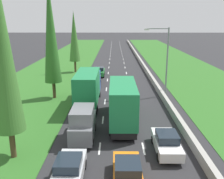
{
  "coord_description": "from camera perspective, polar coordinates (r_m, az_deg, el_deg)",
  "views": [
    {
      "loc": [
        -0.6,
        -3.36,
        9.89
      ],
      "look_at": [
        -0.91,
        32.44,
        0.12
      ],
      "focal_mm": 40.89,
      "sensor_mm": 36.0,
      "label": 1
    }
  ],
  "objects": [
    {
      "name": "ground_plane",
      "position": [
        64.13,
        1.04,
        6.39
      ],
      "size": [
        300.0,
        300.0,
        0.0
      ],
      "primitive_type": "plane",
      "color": "#28282B",
      "rests_on": "ground"
    },
    {
      "name": "grass_verge_left",
      "position": [
        65.24,
        -10.21,
        6.33
      ],
      "size": [
        14.0,
        140.0,
        0.04
      ],
      "primitive_type": "cube",
      "color": "#2D6623",
      "rests_on": "ground"
    },
    {
      "name": "grass_verge_right",
      "position": [
        65.84,
        13.7,
        6.21
      ],
      "size": [
        14.0,
        140.0,
        0.04
      ],
      "primitive_type": "cube",
      "color": "#2D6623",
      "rests_on": "ground"
    },
    {
      "name": "median_barrier",
      "position": [
        64.37,
        6.15,
        6.72
      ],
      "size": [
        0.44,
        120.0,
        0.85
      ],
      "primitive_type": "cube",
      "color": "#9E9B93",
      "rests_on": "ground"
    },
    {
      "name": "lane_markings",
      "position": [
        64.12,
        1.04,
        6.4
      ],
      "size": [
        3.64,
        116.0,
        0.01
      ],
      "color": "white",
      "rests_on": "ground"
    },
    {
      "name": "orange_sedan_centre_lane",
      "position": [
        16.49,
        3.47,
        -18.16
      ],
      "size": [
        1.82,
        4.5,
        1.64
      ],
      "color": "orange",
      "rests_on": "ground"
    },
    {
      "name": "silver_sedan_left_lane",
      "position": [
        16.99,
        -9.58,
        -17.26
      ],
      "size": [
        1.82,
        4.5,
        1.64
      ],
      "color": "silver",
      "rests_on": "ground"
    },
    {
      "name": "grey_van_left_lane",
      "position": [
        22.04,
        -6.5,
        -7.5
      ],
      "size": [
        1.96,
        4.9,
        2.82
      ],
      "color": "slate",
      "rests_on": "ground"
    },
    {
      "name": "green_box_truck_left_lane",
      "position": [
        30.16,
        -5.34,
        0.4
      ],
      "size": [
        2.46,
        9.4,
        4.18
      ],
      "color": "black",
      "rests_on": "ground"
    },
    {
      "name": "grey_sedan_left_lane",
      "position": [
        40.38,
        -3.92,
        2.24
      ],
      "size": [
        1.82,
        4.5,
        1.64
      ],
      "color": "slate",
      "rests_on": "ground"
    },
    {
      "name": "white_sedan_right_lane",
      "position": [
        20.43,
        12.07,
        -11.47
      ],
      "size": [
        1.82,
        4.5,
        1.64
      ],
      "color": "white",
      "rests_on": "ground"
    },
    {
      "name": "green_box_truck_centre_lane",
      "position": [
        24.95,
        2.33,
        -2.73
      ],
      "size": [
        2.46,
        9.4,
        4.18
      ],
      "color": "black",
      "rests_on": "ground"
    },
    {
      "name": "green_sedan_left_lane",
      "position": [
        46.69,
        -2.81,
        4.04
      ],
      "size": [
        1.82,
        4.5,
        1.64
      ],
      "color": "#237A33",
      "rests_on": "ground"
    },
    {
      "name": "poplar_tree_nearest",
      "position": [
        18.61,
        -23.52,
        9.42
      ],
      "size": [
        2.17,
        2.17,
        14.68
      ],
      "color": "#4C3823",
      "rests_on": "ground"
    },
    {
      "name": "poplar_tree_second",
      "position": [
        32.92,
        -13.57,
        12.46
      ],
      "size": [
        2.17,
        2.17,
        14.92
      ],
      "color": "#4C3823",
      "rests_on": "ground"
    },
    {
      "name": "poplar_tree_third",
      "position": [
        49.86,
        -8.46,
        11.62
      ],
      "size": [
        2.09,
        2.09,
        11.61
      ],
      "color": "#4C3823",
      "rests_on": "ground"
    },
    {
      "name": "street_light_mast",
      "position": [
        34.14,
        11.69,
        7.11
      ],
      "size": [
        3.2,
        0.28,
        9.0
      ],
      "color": "gray",
      "rests_on": "ground"
    }
  ]
}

